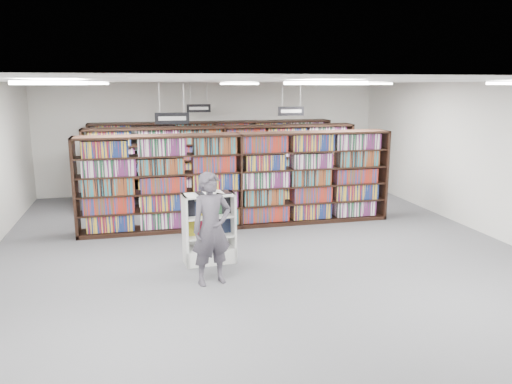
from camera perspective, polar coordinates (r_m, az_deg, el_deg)
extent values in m
plane|color=#4E4F53|center=(9.50, 0.55, -7.13)|extent=(12.00, 12.00, 0.00)
cube|color=white|center=(8.97, 0.59, 12.55)|extent=(10.00, 12.00, 0.10)
cube|color=silver|center=(14.94, -5.03, 6.22)|extent=(10.00, 0.10, 3.20)
cube|color=silver|center=(3.79, 23.68, -12.92)|extent=(10.00, 0.10, 3.20)
cube|color=silver|center=(11.38, 25.85, 3.17)|extent=(0.10, 12.00, 3.20)
cube|color=black|center=(11.12, -1.93, 1.33)|extent=(7.00, 0.60, 2.10)
cube|color=maroon|center=(11.12, -1.93, 1.33)|extent=(6.88, 0.42, 1.98)
cube|color=black|center=(13.05, -3.69, 2.94)|extent=(7.00, 0.60, 2.10)
cube|color=maroon|center=(13.05, -3.69, 2.94)|extent=(6.88, 0.42, 1.98)
cube|color=black|center=(14.71, -4.82, 3.97)|extent=(7.00, 0.60, 2.10)
cube|color=maroon|center=(14.71, -4.82, 3.97)|extent=(6.88, 0.42, 1.98)
cylinder|color=#B2B2B7|center=(9.71, -11.00, 10.60)|extent=(0.01, 0.01, 0.58)
cylinder|color=#B2B2B7|center=(9.74, -8.28, 10.70)|extent=(0.01, 0.01, 0.58)
cube|color=black|center=(9.74, -9.56, 8.30)|extent=(0.65, 0.02, 0.22)
cube|color=silver|center=(9.73, -9.55, 8.29)|extent=(0.52, 0.00, 0.08)
cylinder|color=#B2B2B7|center=(12.20, 3.02, 11.08)|extent=(0.01, 0.01, 0.58)
cylinder|color=#B2B2B7|center=(12.33, 5.09, 11.06)|extent=(0.01, 0.01, 0.58)
cube|color=black|center=(12.28, 4.03, 9.21)|extent=(0.65, 0.02, 0.22)
cube|color=silver|center=(12.27, 4.05, 9.20)|extent=(0.52, 0.00, 0.08)
cylinder|color=#B2B2B7|center=(13.78, -7.56, 11.12)|extent=(0.01, 0.01, 0.58)
cylinder|color=#B2B2B7|center=(13.83, -5.65, 11.17)|extent=(0.01, 0.01, 0.58)
cube|color=black|center=(13.81, -6.56, 9.49)|extent=(0.65, 0.02, 0.22)
cube|color=silver|center=(13.80, -6.56, 9.48)|extent=(0.52, 0.00, 0.08)
cube|color=white|center=(5.76, -22.18, 11.48)|extent=(0.60, 1.20, 0.04)
cube|color=white|center=(6.10, 7.59, 12.24)|extent=(0.60, 1.20, 0.04)
cube|color=white|center=(10.73, -18.26, 11.68)|extent=(0.60, 1.20, 0.04)
cube|color=white|center=(10.92, -2.01, 12.27)|extent=(0.60, 1.20, 0.04)
cube|color=white|center=(11.88, 12.64, 11.99)|extent=(0.60, 1.20, 0.04)
cube|color=white|center=(9.10, -5.32, -7.17)|extent=(0.94, 0.53, 0.27)
cube|color=white|center=(8.86, -8.11, -4.39)|extent=(0.08, 0.45, 1.26)
cube|color=white|center=(9.05, -2.72, -3.93)|extent=(0.08, 0.45, 1.26)
cube|color=white|center=(9.14, -5.69, -3.81)|extent=(0.90, 0.11, 1.26)
cube|color=white|center=(8.79, -5.47, -0.30)|extent=(0.94, 0.53, 0.03)
cube|color=white|center=(8.99, -5.37, -4.99)|extent=(0.86, 0.48, 0.02)
cube|color=white|center=(8.89, -5.42, -2.77)|extent=(0.86, 0.48, 0.02)
cube|color=black|center=(8.83, -7.61, -1.92)|extent=(0.19, 0.08, 0.27)
cube|color=#172039|center=(8.86, -6.76, -1.86)|extent=(0.19, 0.08, 0.27)
cube|color=gold|center=(8.88, -5.93, -1.80)|extent=(0.19, 0.08, 0.27)
cube|color=maroon|center=(8.91, -5.09, -1.74)|extent=(0.19, 0.08, 0.27)
cube|color=#22572E|center=(8.94, -4.27, -1.67)|extent=(0.19, 0.08, 0.27)
cube|color=black|center=(8.97, -3.45, -1.61)|extent=(0.19, 0.08, 0.27)
cube|color=gold|center=(8.93, -7.41, -4.22)|extent=(0.20, 0.07, 0.25)
cube|color=maroon|center=(8.96, -6.43, -4.14)|extent=(0.20, 0.07, 0.25)
cube|color=#22572E|center=(8.99, -5.46, -4.06)|extent=(0.20, 0.07, 0.25)
cube|color=black|center=(9.03, -4.50, -3.97)|extent=(0.20, 0.07, 0.25)
cube|color=#172039|center=(9.06, -3.54, -3.89)|extent=(0.20, 0.07, 0.25)
cube|color=black|center=(8.84, -4.89, -0.08)|extent=(0.62, 0.39, 0.01)
cube|color=white|center=(8.81, -5.81, -0.06)|extent=(0.29, 0.34, 0.05)
cube|color=white|center=(8.86, -3.98, 0.03)|extent=(0.29, 0.34, 0.07)
cylinder|color=white|center=(8.82, -5.03, 0.24)|extent=(0.13, 0.31, 0.10)
imported|color=#443F48|center=(7.94, -5.11, -4.21)|extent=(0.74, 0.58, 1.81)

